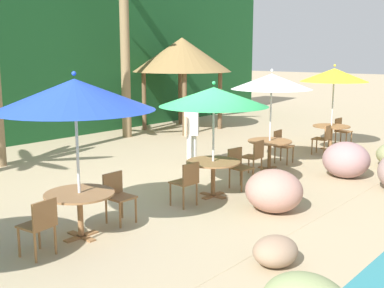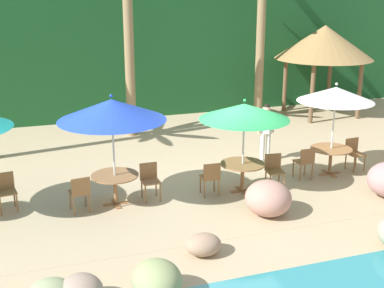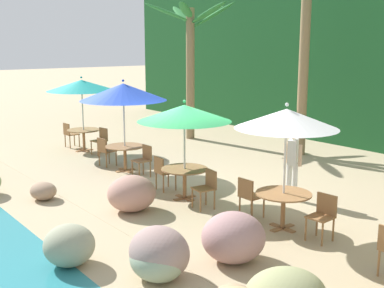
# 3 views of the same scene
# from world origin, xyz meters

# --- Properties ---
(ground_plane) EXTENTS (120.00, 120.00, 0.00)m
(ground_plane) POSITION_xyz_m (0.00, 0.00, 0.00)
(ground_plane) COLOR tan
(terrace_deck) EXTENTS (18.00, 5.20, 0.01)m
(terrace_deck) POSITION_xyz_m (0.00, 0.00, 0.00)
(terrace_deck) COLOR tan
(terrace_deck) RESTS_ON ground
(rock_seawall) EXTENTS (15.16, 3.38, 0.90)m
(rock_seawall) POSITION_xyz_m (1.31, -3.13, 0.37)
(rock_seawall) COLOR #959866
(rock_seawall) RESTS_ON ground
(umbrella_teal) EXTENTS (2.31, 2.31, 2.54)m
(umbrella_teal) POSITION_xyz_m (-6.00, 0.16, 2.23)
(umbrella_teal) COLOR silver
(umbrella_teal) RESTS_ON ground
(dining_table_teal) EXTENTS (1.10, 1.10, 0.74)m
(dining_table_teal) POSITION_xyz_m (-6.00, 0.16, 0.61)
(dining_table_teal) COLOR olive
(dining_table_teal) RESTS_ON ground
(chair_teal_seaward) EXTENTS (0.48, 0.49, 0.87)m
(chair_teal_seaward) POSITION_xyz_m (-5.17, 0.37, 0.51)
(chair_teal_seaward) COLOR olive
(chair_teal_seaward) RESTS_ON ground
(chair_teal_inland) EXTENTS (0.44, 0.45, 0.87)m
(chair_teal_inland) POSITION_xyz_m (-6.85, 0.02, 0.51)
(chair_teal_inland) COLOR olive
(chair_teal_inland) RESTS_ON ground
(umbrella_blue) EXTENTS (2.44, 2.44, 2.63)m
(umbrella_blue) POSITION_xyz_m (-2.77, -0.13, 2.28)
(umbrella_blue) COLOR silver
(umbrella_blue) RESTS_ON ground
(dining_table_blue) EXTENTS (1.10, 1.10, 0.74)m
(dining_table_blue) POSITION_xyz_m (-2.77, -0.13, 0.61)
(dining_table_blue) COLOR olive
(dining_table_blue) RESTS_ON ground
(chair_blue_seaward) EXTENTS (0.42, 0.43, 0.87)m
(chair_blue_seaward) POSITION_xyz_m (-1.92, -0.03, 0.51)
(chair_blue_seaward) COLOR olive
(chair_blue_seaward) RESTS_ON ground
(chair_blue_inland) EXTENTS (0.47, 0.48, 0.87)m
(chair_blue_inland) POSITION_xyz_m (-3.60, -0.33, 0.51)
(chair_blue_inland) COLOR olive
(chair_blue_inland) RESTS_ON ground
(umbrella_green) EXTENTS (2.19, 2.19, 2.35)m
(umbrella_green) POSITION_xyz_m (0.35, -0.35, 2.05)
(umbrella_green) COLOR silver
(umbrella_green) RESTS_ON ground
(dining_table_green) EXTENTS (1.10, 1.10, 0.74)m
(dining_table_green) POSITION_xyz_m (0.35, -0.35, 0.61)
(dining_table_green) COLOR olive
(dining_table_green) RESTS_ON ground
(chair_green_seaward) EXTENTS (0.47, 0.48, 0.87)m
(chair_green_seaward) POSITION_xyz_m (1.21, -0.37, 0.51)
(chair_green_seaward) COLOR olive
(chair_green_seaward) RESTS_ON ground
(chair_green_inland) EXTENTS (0.45, 0.45, 0.87)m
(chair_green_inland) POSITION_xyz_m (-0.50, -0.38, 0.51)
(chair_green_inland) COLOR olive
(chair_green_inland) RESTS_ON ground
(umbrella_white) EXTENTS (2.00, 2.00, 2.52)m
(umbrella_white) POSITION_xyz_m (3.11, 0.01, 2.21)
(umbrella_white) COLOR silver
(umbrella_white) RESTS_ON ground
(dining_table_white) EXTENTS (1.10, 1.10, 0.74)m
(dining_table_white) POSITION_xyz_m (3.11, 0.01, 0.61)
(dining_table_white) COLOR olive
(dining_table_white) RESTS_ON ground
(chair_white_seaward) EXTENTS (0.45, 0.46, 0.87)m
(chair_white_seaward) POSITION_xyz_m (3.95, 0.16, 0.51)
(chair_white_seaward) COLOR olive
(chair_white_seaward) RESTS_ON ground
(chair_white_inland) EXTENTS (0.43, 0.44, 0.87)m
(chair_white_inland) POSITION_xyz_m (2.26, -0.10, 0.51)
(chair_white_inland) COLOR olive
(chair_white_inland) RESTS_ON ground
(palm_tree_nearest) EXTENTS (3.39, 3.36, 5.12)m
(palm_tree_nearest) POSITION_xyz_m (-5.59, 4.42, 3.60)
(palm_tree_nearest) COLOR olive
(palm_tree_nearest) RESTS_ON ground
(palm_tree_second) EXTENTS (2.51, 2.59, 5.89)m
(palm_tree_second) POSITION_xyz_m (-1.10, 5.54, 3.77)
(palm_tree_second) COLOR olive
(palm_tree_second) RESTS_ON ground
(waiter_in_white) EXTENTS (0.52, 0.39, 1.70)m
(waiter_in_white) POSITION_xyz_m (1.95, 1.59, 0.99)
(waiter_in_white) COLOR white
(waiter_in_white) RESTS_ON ground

